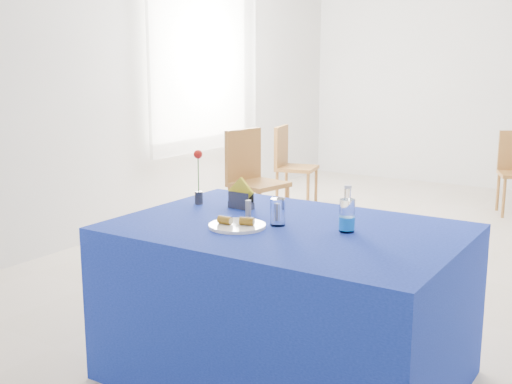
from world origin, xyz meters
TOP-DOWN VIEW (x-y plane):
  - floor at (0.00, 0.00)m, footprint 7.00×7.00m
  - room_shell at (0.00, 0.00)m, footprint 7.00×7.00m
  - window_pane at (-2.47, 0.80)m, footprint 0.04×1.50m
  - curtain at (-2.40, 0.80)m, footprint 0.04×1.75m
  - plate at (-0.09, -2.08)m, footprint 0.27×0.27m
  - drinking_glass at (0.05, -1.95)m, footprint 0.07×0.07m
  - salt_shaker at (-0.16, -1.89)m, footprint 0.03×0.03m
  - pepper_shaker at (-0.00, -1.84)m, footprint 0.03×0.03m
  - blue_table at (0.09, -1.94)m, footprint 1.60×1.10m
  - water_bottle at (0.37, -1.88)m, footprint 0.07×0.07m
  - napkin_holder at (-0.29, -1.75)m, footprint 0.15×0.06m
  - rose_vase at (-0.54, -1.78)m, footprint 0.05×0.05m
  - chair_win_a at (-1.47, 0.18)m, footprint 0.49×0.49m
  - chair_win_b at (-1.70, 1.27)m, footprint 0.46×0.46m
  - banana_pieces at (-0.09, -2.09)m, footprint 0.17×0.09m

SIDE VIEW (x-z plane):
  - floor at x=0.00m, z-range 0.00..0.00m
  - blue_table at x=0.09m, z-range 0.00..0.76m
  - chair_win_b at x=-1.70m, z-range 0.07..0.93m
  - chair_win_a at x=-1.47m, z-range 0.07..1.00m
  - plate at x=-0.09m, z-range 0.76..0.77m
  - banana_pieces at x=-0.09m, z-range 0.78..0.81m
  - salt_shaker at x=-0.16m, z-range 0.76..0.84m
  - pepper_shaker at x=0.00m, z-range 0.76..0.84m
  - napkin_holder at x=-0.29m, z-range 0.73..0.89m
  - drinking_glass at x=0.05m, z-range 0.76..0.89m
  - water_bottle at x=0.37m, z-range 0.72..0.94m
  - rose_vase at x=-0.54m, z-range 0.75..1.05m
  - window_pane at x=-2.47m, z-range 0.75..2.35m
  - curtain at x=-2.40m, z-range 0.62..2.48m
  - room_shell at x=0.00m, z-range -1.75..5.25m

